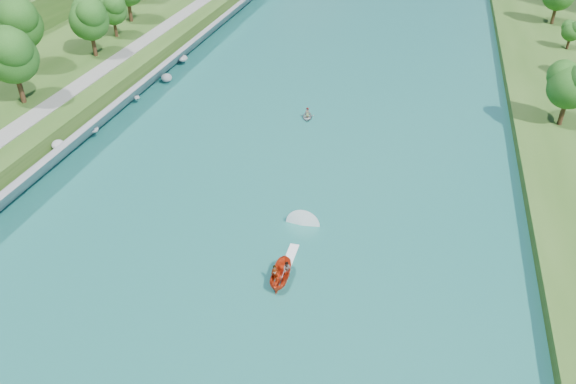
# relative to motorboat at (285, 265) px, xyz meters

# --- Properties ---
(ground) EXTENTS (260.00, 260.00, 0.00)m
(ground) POSITION_rel_motorboat_xyz_m (-5.01, -9.55, -0.79)
(ground) COLOR #2D5119
(ground) RESTS_ON ground
(river_water) EXTENTS (55.00, 240.00, 0.10)m
(river_water) POSITION_rel_motorboat_xyz_m (-5.01, 10.45, -0.74)
(river_water) COLOR #1A6366
(river_water) RESTS_ON ground
(riprap_bank) EXTENTS (4.22, 236.00, 4.05)m
(riprap_bank) POSITION_rel_motorboat_xyz_m (-30.86, 10.05, 1.00)
(riprap_bank) COLOR slate
(riprap_bank) RESTS_ON ground
(riverside_path) EXTENTS (3.00, 200.00, 0.10)m
(riverside_path) POSITION_rel_motorboat_xyz_m (-37.51, 10.45, 2.76)
(riverside_path) COLOR gray
(riverside_path) RESTS_ON berm_west
(motorboat) EXTENTS (3.60, 18.91, 2.06)m
(motorboat) POSITION_rel_motorboat_xyz_m (0.00, 0.00, 0.00)
(motorboat) COLOR red
(motorboat) RESTS_ON river_water
(raft) EXTENTS (2.38, 3.01, 1.62)m
(raft) POSITION_rel_motorboat_xyz_m (-5.11, 32.01, -0.34)
(raft) COLOR gray
(raft) RESTS_ON river_water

